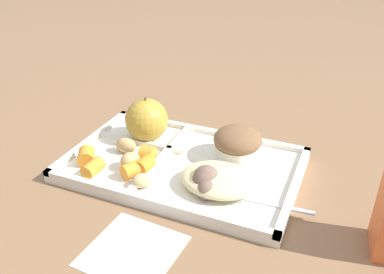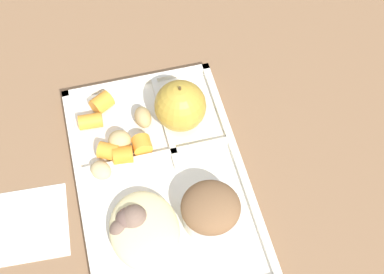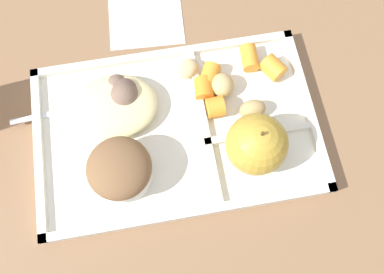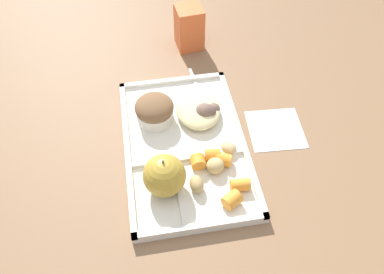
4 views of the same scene
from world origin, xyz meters
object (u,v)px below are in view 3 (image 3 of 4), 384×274
Objects in this scene: lunch_tray at (177,130)px; bran_muffin at (120,170)px; green_apple at (257,144)px; plastic_fork at (77,108)px.

lunch_tray is 4.70× the size of bran_muffin.
lunch_tray is 4.58× the size of green_apple.
lunch_tray is 2.44× the size of plastic_fork.
plastic_fork is at bearing -21.99° from lunch_tray.
lunch_tray is at bearing 158.01° from plastic_fork.
bran_muffin reaches higher than lunch_tray.
bran_muffin is at bearing 117.04° from plastic_fork.
green_apple is at bearing 155.19° from plastic_fork.
lunch_tray is 0.11m from green_apple.
green_apple is 0.24m from plastic_fork.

